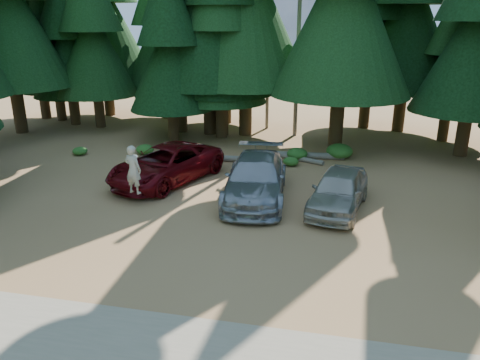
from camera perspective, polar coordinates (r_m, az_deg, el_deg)
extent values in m
plane|color=olive|center=(16.14, -1.43, -6.59)|extent=(160.00, 160.00, 0.00)
cylinder|color=#746B5D|center=(28.74, 7.15, 17.15)|extent=(0.24, 0.24, 12.00)
cylinder|color=#746B5D|center=(30.52, 3.46, 15.50)|extent=(0.20, 0.20, 10.00)
cone|color=gray|center=(109.73, 6.52, 20.87)|extent=(36.00, 36.00, 20.00)
imported|color=#60080D|center=(21.11, -8.97, 1.91)|extent=(4.57, 6.38, 1.61)
imported|color=#999CA0|center=(18.91, 1.94, 0.19)|extent=(2.90, 6.04, 1.70)
imported|color=#B1AC9D|center=(18.25, 11.93, -1.22)|extent=(2.61, 4.80, 1.55)
imported|color=beige|center=(18.42, -12.90, 1.25)|extent=(0.79, 0.62, 1.92)
cylinder|color=white|center=(18.31, -12.96, 2.83)|extent=(0.36, 0.36, 0.04)
cylinder|color=#746B5D|center=(24.11, -3.45, 2.72)|extent=(4.45, 0.50, 0.32)
cylinder|color=#746B5D|center=(24.31, 6.88, 2.67)|extent=(2.91, 1.48, 0.25)
cylinder|color=#746B5D|center=(24.70, 6.48, 3.07)|extent=(5.32, 0.69, 0.34)
ellipsoid|color=#295E1C|center=(25.75, -11.51, 3.68)|extent=(0.94, 0.94, 0.52)
ellipsoid|color=#295E1C|center=(23.05, -5.82, 2.07)|extent=(0.87, 0.87, 0.48)
ellipsoid|color=#295E1C|center=(22.70, 2.43, 2.03)|extent=(1.07, 1.07, 0.59)
ellipsoid|color=#295E1C|center=(24.46, 7.00, 3.19)|extent=(1.08, 1.08, 0.59)
ellipsoid|color=#295E1C|center=(23.41, 6.20, 2.27)|extent=(0.78, 0.78, 0.43)
ellipsoid|color=#295E1C|center=(25.01, 12.03, 3.46)|extent=(1.37, 1.37, 0.76)
ellipsoid|color=#295E1C|center=(26.52, -18.93, 3.36)|extent=(0.78, 0.78, 0.43)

